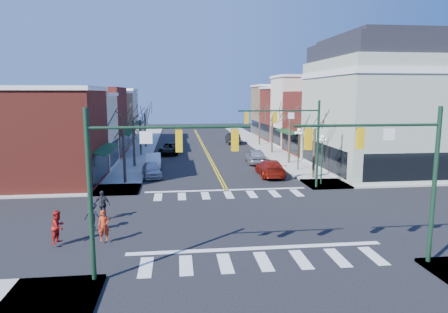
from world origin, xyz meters
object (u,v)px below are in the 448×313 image
object	(u,v)px
lamppost_midblock	(299,142)
pedestrian_dark_b	(92,216)
victorian_corner	(382,104)
car_right_mid	(256,156)
car_right_near	(270,168)
car_left_far	(170,149)
car_right_far	(233,138)
pedestrian_red_a	(104,226)
pedestrian_dark_a	(102,204)
car_left_mid	(154,160)
car_left_near	(152,170)
pedestrian_red_b	(58,227)
lamppost_corner	(322,151)

from	to	relation	value
lamppost_midblock	pedestrian_dark_b	world-z (taller)	lamppost_midblock
victorian_corner	car_right_mid	size ratio (longest dim) A/B	2.91
victorian_corner	car_right_near	distance (m)	13.20
car_left_far	pedestrian_dark_b	xyz separation A→B (m)	(-3.91, -28.87, 0.20)
car_left_far	victorian_corner	bearing A→B (deg)	-25.12
car_right_far	pedestrian_dark_b	bearing A→B (deg)	70.36
pedestrian_red_a	pedestrian_dark_a	world-z (taller)	pedestrian_dark_a
car_left_mid	victorian_corner	bearing A→B (deg)	-13.80
car_left_far	pedestrian_dark_a	world-z (taller)	pedestrian_dark_a
victorian_corner	car_left_far	world-z (taller)	victorian_corner
lamppost_midblock	car_left_far	xyz separation A→B (m)	(-13.00, 12.85, -2.24)
lamppost_midblock	car_left_far	distance (m)	18.42
car_left_mid	car_right_far	size ratio (longest dim) A/B	0.86
car_left_far	pedestrian_dark_a	size ratio (longest dim) A/B	3.02
car_left_near	car_right_near	bearing A→B (deg)	-11.85
car_right_mid	car_right_far	world-z (taller)	car_right_far
pedestrian_red_b	car_right_near	bearing A→B (deg)	-26.05
car_left_near	pedestrian_dark_a	size ratio (longest dim) A/B	2.41
pedestrian_dark_b	car_right_mid	bearing A→B (deg)	-112.36
car_right_near	lamppost_corner	bearing A→B (deg)	129.88
car_right_near	car_right_mid	size ratio (longest dim) A/B	1.10
car_right_near	pedestrian_red_b	bearing A→B (deg)	48.64
lamppost_midblock	car_right_mid	xyz separation A→B (m)	(-3.40, 4.79, -2.13)
car_right_mid	pedestrian_dark_a	world-z (taller)	pedestrian_dark_a
pedestrian_red_a	car_left_far	bearing A→B (deg)	71.31
lamppost_corner	pedestrian_dark_b	world-z (taller)	lamppost_corner
victorian_corner	car_left_mid	distance (m)	24.05
car_left_near	car_right_near	xyz separation A→B (m)	(11.08, -0.80, 0.08)
car_left_far	car_right_near	size ratio (longest dim) A/B	0.96
lamppost_corner	lamppost_midblock	bearing A→B (deg)	90.00
car_right_far	lamppost_midblock	bearing A→B (deg)	97.87
car_right_far	lamppost_corner	bearing A→B (deg)	96.04
pedestrian_red_a	pedestrian_dark_a	bearing A→B (deg)	87.89
car_left_mid	pedestrian_dark_b	size ratio (longest dim) A/B	2.85
lamppost_midblock	car_left_mid	xyz separation A→B (m)	(-14.60, 3.85, -2.24)
car_left_far	car_right_mid	world-z (taller)	car_right_mid
lamppost_corner	car_left_far	xyz separation A→B (m)	(-13.00, 19.35, -2.24)
victorian_corner	pedestrian_red_b	world-z (taller)	victorian_corner
car_left_mid	pedestrian_red_a	distance (m)	21.88
lamppost_midblock	pedestrian_red_b	xyz separation A→B (m)	(-18.20, -18.03, -1.95)
lamppost_midblock	lamppost_corner	bearing A→B (deg)	-90.00
car_left_mid	pedestrian_red_b	size ratio (longest dim) A/B	2.56
lamppost_corner	car_right_mid	size ratio (longest dim) A/B	0.88
lamppost_corner	car_left_far	distance (m)	23.42
lamppost_corner	car_right_mid	bearing A→B (deg)	106.76
lamppost_corner	pedestrian_red_a	bearing A→B (deg)	-144.24
car_right_far	pedestrian_red_a	bearing A→B (deg)	72.45
lamppost_midblock	pedestrian_red_a	bearing A→B (deg)	-131.56
pedestrian_red_a	lamppost_midblock	bearing A→B (deg)	35.21
lamppost_corner	pedestrian_dark_a	size ratio (longest dim) A/B	2.53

